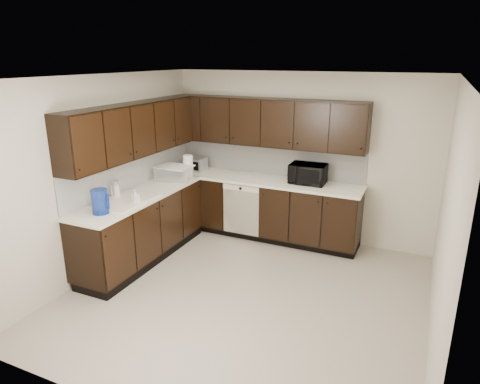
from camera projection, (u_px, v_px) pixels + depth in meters
name	position (u px, v px, depth m)	size (l,w,h in m)	color
floor	(246.00, 295.00, 5.08)	(4.00, 4.00, 0.00)	#A99C8C
ceiling	(247.00, 77.00, 4.32)	(4.00, 4.00, 0.00)	white
wall_back	(300.00, 157.00, 6.43)	(4.00, 0.02, 2.50)	#BEB5A2
wall_left	(104.00, 175.00, 5.49)	(0.02, 4.00, 2.50)	#BEB5A2
wall_right	(446.00, 223.00, 3.91)	(0.02, 4.00, 2.50)	#BEB5A2
wall_front	(131.00, 276.00, 2.96)	(4.00, 0.02, 2.50)	#BEB5A2
lower_cabinets	(214.00, 219.00, 6.31)	(3.00, 2.80, 0.90)	black
countertop	(213.00, 186.00, 6.15)	(3.03, 2.83, 0.04)	white
backsplash	(207.00, 164.00, 6.34)	(3.00, 2.80, 0.48)	silver
upper_cabinets	(209.00, 126.00, 6.02)	(3.00, 2.80, 0.70)	black
dishwasher	(241.00, 207.00, 6.41)	(0.58, 0.04, 0.78)	beige
sink	(125.00, 206.00, 5.46)	(0.54, 0.82, 0.42)	beige
microwave	(308.00, 174.00, 6.17)	(0.51, 0.35, 0.28)	black
soap_bottle_a	(135.00, 196.00, 5.34)	(0.08, 0.08, 0.18)	gray
soap_bottle_b	(116.00, 189.00, 5.55)	(0.09, 0.09, 0.24)	gray
toaster_oven	(195.00, 164.00, 6.88)	(0.33, 0.25, 0.21)	silver
storage_bin	(174.00, 173.00, 6.39)	(0.50, 0.37, 0.19)	white
blue_pitcher	(100.00, 202.00, 4.98)	(0.19, 0.19, 0.29)	navy
teal_tumbler	(189.00, 170.00, 6.54)	(0.09, 0.09, 0.21)	#0D8A8F
paper_towel_roll	(188.00, 166.00, 6.53)	(0.15, 0.15, 0.33)	white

